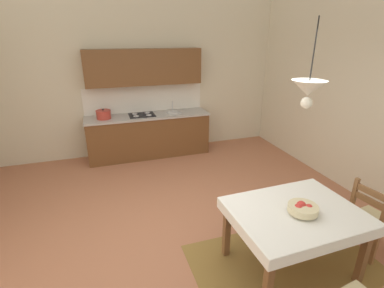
% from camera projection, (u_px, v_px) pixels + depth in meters
% --- Properties ---
extents(ground_plane, '(6.49, 6.82, 0.10)m').
position_uv_depth(ground_plane, '(186.00, 238.00, 3.76)').
color(ground_plane, '#AD6B4C').
extents(wall_back, '(6.49, 0.12, 4.01)m').
position_uv_depth(wall_back, '(140.00, 58.00, 5.83)').
color(wall_back, beige).
rests_on(wall_back, ground_plane).
extents(area_rug, '(2.10, 1.60, 0.01)m').
position_uv_depth(area_rug, '(293.00, 273.00, 3.13)').
color(area_rug, olive).
rests_on(area_rug, ground_plane).
extents(kitchen_cabinetry, '(2.54, 0.63, 2.20)m').
position_uv_depth(kitchen_cabinetry, '(147.00, 116.00, 5.96)').
color(kitchen_cabinetry, brown).
rests_on(kitchen_cabinetry, ground_plane).
extents(dining_table, '(1.35, 1.05, 0.75)m').
position_uv_depth(dining_table, '(294.00, 220.00, 3.00)').
color(dining_table, brown).
rests_on(dining_table, ground_plane).
extents(dining_chair_window_side, '(0.47, 0.47, 0.93)m').
position_uv_depth(dining_chair_window_side, '(371.00, 220.00, 3.31)').
color(dining_chair_window_side, '#D1BC89').
rests_on(dining_chair_window_side, ground_plane).
extents(fruit_bowl, '(0.30, 0.30, 0.12)m').
position_uv_depth(fruit_bowl, '(303.00, 208.00, 2.88)').
color(fruit_bowl, beige).
rests_on(fruit_bowl, dining_table).
extents(pendant_lamp, '(0.32, 0.32, 0.80)m').
position_uv_depth(pendant_lamp, '(308.00, 89.00, 2.62)').
color(pendant_lamp, black).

